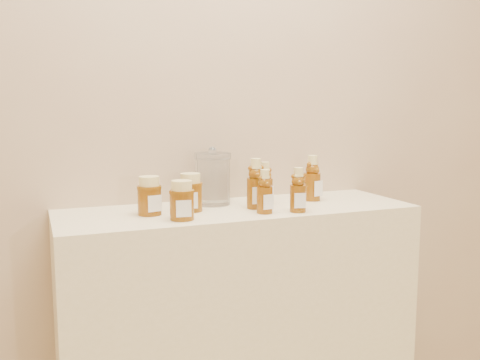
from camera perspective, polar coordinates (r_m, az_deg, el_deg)
name	(u,v)px	position (r m, az deg, el deg)	size (l,w,h in m)	color
wall_back	(218,76)	(1.97, -2.35, 11.04)	(3.50, 0.02, 2.70)	tan
display_table	(238,334)	(1.95, -0.19, -16.14)	(1.20, 0.40, 0.90)	beige
bear_bottle_back_left	(256,180)	(1.79, 1.70, -0.03)	(0.07, 0.07, 0.19)	#623207
bear_bottle_back_mid	(265,180)	(1.87, 2.69, -0.04)	(0.06, 0.06, 0.17)	#623207
bear_bottle_back_right	(312,175)	(1.96, 7.72, 0.53)	(0.06, 0.06, 0.19)	#623207
bear_bottle_front_left	(265,189)	(1.71, 2.65, -0.92)	(0.05, 0.05, 0.16)	#623207
bear_bottle_front_right	(298,187)	(1.74, 6.22, -0.74)	(0.06, 0.06, 0.16)	#623207
honey_jar_left	(149,196)	(1.71, -9.65, -1.66)	(0.08, 0.08, 0.12)	#623207
honey_jar_back	(191,192)	(1.75, -5.29, -1.32)	(0.08, 0.08, 0.13)	#623207
honey_jar_front	(182,200)	(1.62, -6.22, -2.15)	(0.08, 0.08, 0.12)	#623207
glass_canister	(213,177)	(1.86, -2.94, 0.36)	(0.13, 0.13, 0.20)	white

